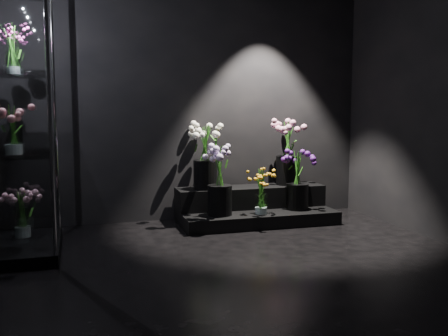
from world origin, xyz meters
name	(u,v)px	position (x,y,z in m)	size (l,w,h in m)	color
floor	(250,273)	(0.00, 0.00, 0.00)	(4.00, 4.00, 0.00)	black
wall_back	(190,93)	(0.00, 2.00, 1.40)	(4.00, 4.00, 0.00)	black
display_riser	(254,207)	(0.63, 1.67, 0.15)	(1.66, 0.74, 0.37)	black
display_case	(17,124)	(-1.68, 1.03, 1.10)	(0.60, 1.00, 2.20)	black
bouquet_orange_bells	(261,191)	(0.61, 1.38, 0.38)	(0.28, 0.28, 0.48)	white
bouquet_lilac	(220,177)	(0.18, 1.45, 0.54)	(0.45, 0.45, 0.71)	black
bouquet_purple	(297,177)	(1.07, 1.49, 0.49)	(0.41, 0.41, 0.64)	black
bouquet_cream_roses	(205,150)	(0.10, 1.74, 0.79)	(0.48, 0.48, 0.72)	black
bouquet_pink_roses	(288,148)	(1.08, 1.79, 0.78)	(0.50, 0.50, 0.72)	black
bouquet_case_pink	(13,129)	(-1.70, 0.88, 1.07)	(0.36, 0.36, 0.39)	white
bouquet_case_magenta	(12,50)	(-1.70, 1.17, 1.71)	(0.25, 0.25, 0.40)	white
bouquet_case_base_pink	(22,211)	(-1.69, 1.22, 0.34)	(0.32, 0.32, 0.44)	white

